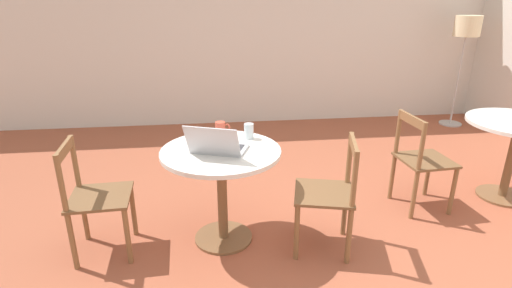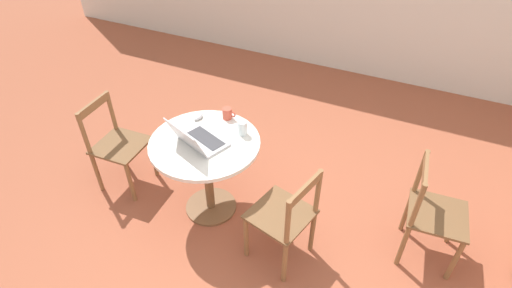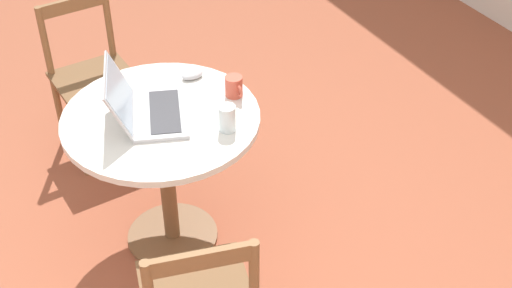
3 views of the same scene
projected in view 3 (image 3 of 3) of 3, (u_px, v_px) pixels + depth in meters
cafe_table_near at (163, 144)px, 3.05m from camera, size 0.83×0.83×0.72m
chair_near_left at (93, 78)px, 3.72m from camera, size 0.42×0.42×0.82m
laptop at (147, 107)px, 2.92m from camera, size 0.45×0.42×0.23m
mouse at (192, 75)px, 3.17m from camera, size 0.06×0.10×0.03m
mug at (234, 87)px, 3.04m from camera, size 0.11×0.08×0.09m
drinking_glass at (227, 118)px, 2.85m from camera, size 0.07×0.07×0.11m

